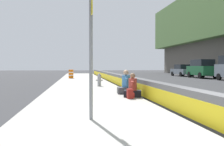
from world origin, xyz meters
name	(u,v)px	position (x,y,z in m)	size (l,w,h in m)	color
ground_plane	(211,128)	(0.00, 0.00, 0.00)	(160.00, 160.00, 0.00)	#353538
sidewalk_strip	(101,129)	(0.00, 2.65, 0.07)	(80.00, 4.40, 0.14)	#A8A59E
jersey_barrier	(211,111)	(0.00, 0.00, 0.42)	(76.00, 0.45, 0.85)	#545456
route_sign_post	(91,37)	(0.76, 2.82, 2.21)	(0.44, 0.09, 3.60)	gray
fire_hydrant	(99,79)	(11.13, 1.68, 0.59)	(0.26, 0.46, 0.88)	gray
seated_person_foreground	(133,89)	(5.15, 0.75, 0.47)	(0.81, 0.89, 1.04)	black
seated_person_middle	(126,86)	(6.44, 0.79, 0.50)	(0.76, 0.88, 1.16)	#424247
backpack	(130,94)	(4.57, 0.99, 0.33)	(0.32, 0.28, 0.40)	maroon
construction_barrel	(71,74)	(22.16, 3.79, 0.62)	(0.54, 0.54, 0.95)	orange
parked_car_midline	(202,68)	(23.38, -12.08, 1.18)	(4.86, 2.19, 2.28)	#145128
parked_car_far	(182,70)	(29.05, -12.06, 0.86)	(4.55, 2.05, 1.71)	slate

